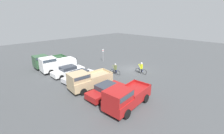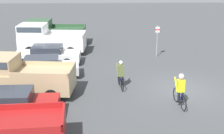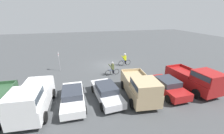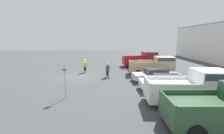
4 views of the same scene
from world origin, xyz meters
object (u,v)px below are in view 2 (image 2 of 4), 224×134
object	(u,v)px
pickup_truck_2	(47,39)
fire_lane_sign	(157,38)
sedan_1	(42,67)
cyclist_0	(121,74)
sedan_0	(10,105)
pickup_truck_3	(52,32)
pickup_truck_1	(19,75)
cyclist_1	(180,89)
sedan_2	(48,55)

from	to	relation	value
pickup_truck_2	fire_lane_sign	distance (m)	8.77
sedan_1	cyclist_0	world-z (taller)	cyclist_0
sedan_0	pickup_truck_3	bearing A→B (deg)	0.85
pickup_truck_3	sedan_1	bearing A→B (deg)	-175.66
pickup_truck_1	cyclist_0	bearing A→B (deg)	-80.92
fire_lane_sign	sedan_0	bearing A→B (deg)	139.23
sedan_1	pickup_truck_3	distance (m)	8.45
cyclist_0	fire_lane_sign	xyz separation A→B (m)	(6.13, -3.13, 0.67)
pickup_truck_3	fire_lane_sign	world-z (taller)	fire_lane_sign
pickup_truck_3	cyclist_1	size ratio (longest dim) A/B	2.79
pickup_truck_2	cyclist_0	world-z (taller)	pickup_truck_2
cyclist_0	sedan_1	bearing A→B (deg)	69.50
sedan_0	cyclist_1	distance (m)	8.37
sedan_2	pickup_truck_3	xyz separation A→B (m)	(5.62, 0.54, 0.46)
pickup_truck_2	cyclist_0	distance (m)	9.31
pickup_truck_1	sedan_1	bearing A→B (deg)	-14.62
pickup_truck_3	cyclist_1	xyz separation A→B (m)	(-12.83, -8.49, -0.24)
sedan_1	cyclist_1	world-z (taller)	cyclist_1
sedan_2	fire_lane_sign	world-z (taller)	fire_lane_sign
sedan_1	cyclist_0	distance (m)	5.29
sedan_0	pickup_truck_2	distance (m)	11.24
cyclist_0	sedan_0	bearing A→B (deg)	124.83
pickup_truck_2	pickup_truck_3	distance (m)	2.78
pickup_truck_3	fire_lane_sign	xyz separation A→B (m)	(-4.14, -8.73, 0.35)
pickup_truck_1	sedan_1	distance (m)	2.89
sedan_2	fire_lane_sign	xyz separation A→B (m)	(1.48, -8.19, 0.81)
sedan_0	cyclist_0	size ratio (longest dim) A/B	2.53
pickup_truck_2	cyclist_1	distance (m)	13.12
sedan_0	cyclist_0	distance (m)	6.56
sedan_1	sedan_2	world-z (taller)	sedan_2
pickup_truck_3	cyclist_1	bearing A→B (deg)	-146.50
sedan_0	pickup_truck_3	distance (m)	14.02
sedan_0	sedan_1	xyz separation A→B (m)	(5.60, -0.43, -0.04)
cyclist_0	cyclist_1	bearing A→B (deg)	-131.51
cyclist_0	cyclist_1	distance (m)	3.87
sedan_2	cyclist_1	world-z (taller)	cyclist_1
pickup_truck_2	fire_lane_sign	world-z (taller)	fire_lane_sign
cyclist_1	sedan_0	bearing A→B (deg)	98.11
pickup_truck_1	sedan_2	world-z (taller)	pickup_truck_1
sedan_0	pickup_truck_1	xyz separation A→B (m)	(2.84, 0.29, 0.42)
cyclist_0	pickup_truck_2	bearing A→B (deg)	36.45
sedan_1	pickup_truck_2	distance (m)	5.69
sedan_1	sedan_0	bearing A→B (deg)	175.60
pickup_truck_3	fire_lane_sign	distance (m)	9.66
sedan_0	sedan_2	bearing A→B (deg)	-2.26
cyclist_1	pickup_truck_2	bearing A→B (deg)	39.98
pickup_truck_1	fire_lane_sign	xyz separation A→B (m)	(7.04, -8.81, 0.35)
sedan_0	pickup_truck_1	distance (m)	2.89
pickup_truck_3	cyclist_0	distance (m)	11.70
pickup_truck_1	fire_lane_sign	distance (m)	11.28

